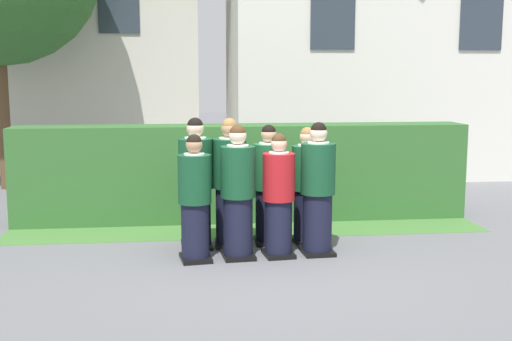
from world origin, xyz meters
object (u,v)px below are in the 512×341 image
at_px(student_front_row_3, 318,192).
at_px(student_rear_row_0, 196,186).
at_px(student_front_row_0, 195,201).
at_px(student_rear_row_3, 307,188).
at_px(student_in_red_blazer, 279,198).
at_px(student_rear_row_2, 269,187).
at_px(student_front_row_1, 238,195).
at_px(student_rear_row_1, 230,186).

height_order(student_front_row_3, student_rear_row_0, student_rear_row_0).
relative_size(student_front_row_0, student_rear_row_3, 0.99).
height_order(student_in_red_blazer, student_front_row_3, student_front_row_3).
relative_size(student_rear_row_0, student_rear_row_2, 1.07).
height_order(student_front_row_1, student_rear_row_2, student_front_row_1).
bearing_deg(student_rear_row_0, student_rear_row_3, 3.19).
bearing_deg(student_rear_row_2, student_rear_row_1, -171.51).
bearing_deg(student_front_row_0, student_front_row_1, 7.22).
bearing_deg(student_front_row_3, student_rear_row_0, 162.98).
distance_m(student_in_red_blazer, student_rear_row_0, 1.15).
bearing_deg(student_rear_row_0, student_front_row_0, -92.47).
relative_size(student_in_red_blazer, student_rear_row_0, 0.90).
relative_size(student_front_row_0, student_front_row_3, 0.93).
bearing_deg(student_rear_row_3, student_rear_row_2, 177.73).
bearing_deg(student_rear_row_3, student_rear_row_1, -176.80).
relative_size(student_front_row_0, student_front_row_1, 0.94).
bearing_deg(student_rear_row_3, student_rear_row_0, -176.81).
bearing_deg(student_front_row_3, student_rear_row_2, 134.04).
bearing_deg(student_in_red_blazer, student_rear_row_0, 152.57).
distance_m(student_rear_row_1, student_rear_row_2, 0.54).
distance_m(student_rear_row_2, student_rear_row_3, 0.52).
xyz_separation_m(student_in_red_blazer, student_rear_row_3, (0.47, 0.61, 0.01)).
height_order(student_front_row_0, student_front_row_1, student_front_row_1).
bearing_deg(student_front_row_3, student_front_row_0, -174.74).
bearing_deg(student_in_red_blazer, student_rear_row_2, 93.91).
xyz_separation_m(student_rear_row_1, student_rear_row_3, (1.05, 0.06, -0.07)).
height_order(student_front_row_0, student_rear_row_3, student_rear_row_3).
bearing_deg(student_in_red_blazer, student_front_row_1, -178.34).
bearing_deg(student_front_row_1, student_rear_row_0, 133.02).
relative_size(student_rear_row_0, student_rear_row_3, 1.09).
xyz_separation_m(student_front_row_3, student_rear_row_2, (-0.55, 0.57, -0.04)).
distance_m(student_front_row_0, student_rear_row_0, 0.62).
height_order(student_in_red_blazer, student_rear_row_2, student_rear_row_2).
bearing_deg(student_rear_row_3, student_front_row_0, -155.44).
bearing_deg(student_rear_row_1, student_rear_row_3, 3.20).
bearing_deg(student_front_row_1, student_rear_row_1, 96.15).
xyz_separation_m(student_rear_row_0, student_rear_row_2, (0.97, 0.10, -0.05)).
xyz_separation_m(student_front_row_1, student_front_row_3, (1.02, 0.08, 0.01)).
relative_size(student_front_row_3, student_rear_row_3, 1.07).
bearing_deg(student_rear_row_0, student_front_row_1, -46.98).
bearing_deg(student_rear_row_0, student_front_row_3, -17.02).
height_order(student_front_row_1, student_rear_row_1, student_rear_row_1).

